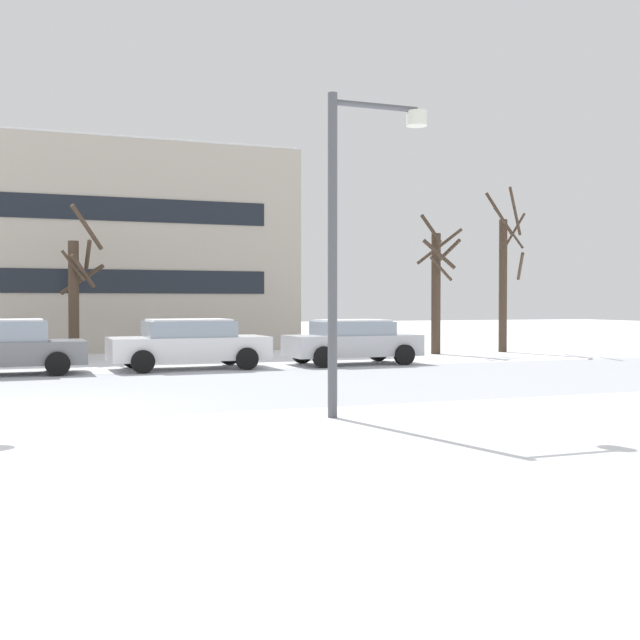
{
  "coord_description": "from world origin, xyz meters",
  "views": [
    {
      "loc": [
        0.24,
        -14.26,
        1.92
      ],
      "look_at": [
        7.13,
        4.73,
        1.47
      ],
      "focal_mm": 43.3,
      "sensor_mm": 36.0,
      "label": 1
    }
  ],
  "objects": [
    {
      "name": "street_lamp",
      "position": [
        5.15,
        -2.25,
        3.33
      ],
      "size": [
        1.81,
        0.36,
        5.4
      ],
      "color": "#4C4F54",
      "rests_on": "ground"
    },
    {
      "name": "road_surface",
      "position": [
        0.0,
        3.13,
        0.0
      ],
      "size": [
        80.0,
        8.25,
        0.0
      ],
      "color": "#B7BCC4",
      "rests_on": "ground"
    },
    {
      "name": "ground_plane",
      "position": [
        0.0,
        0.0,
        0.0
      ],
      "size": [
        120.0,
        120.0,
        0.0
      ],
      "primitive_type": "plane",
      "color": "white"
    },
    {
      "name": "parked_car_silver",
      "position": [
        9.38,
        7.97,
        0.72
      ],
      "size": [
        4.18,
        2.16,
        1.4
      ],
      "color": "silver",
      "rests_on": "ground"
    },
    {
      "name": "building_far_left",
      "position": [
        2.37,
        20.41,
        4.14
      ],
      "size": [
        15.88,
        9.31,
        8.29
      ],
      "color": "#B2A899",
      "rests_on": "ground"
    },
    {
      "name": "parked_car_white",
      "position": [
        4.27,
        8.05,
        0.75
      ],
      "size": [
        4.58,
        2.27,
        1.45
      ],
      "color": "white",
      "rests_on": "ground"
    },
    {
      "name": "tree_far_right",
      "position": [
        1.34,
        12.65,
        2.31
      ],
      "size": [
        1.48,
        2.04,
        5.11
      ],
      "color": "#423326",
      "rests_on": "ground"
    },
    {
      "name": "tree_far_mid",
      "position": [
        17.22,
        11.52,
        2.95
      ],
      "size": [
        1.76,
        1.7,
        6.35
      ],
      "color": "#423326",
      "rests_on": "ground"
    },
    {
      "name": "tree_far_left",
      "position": [
        14.18,
        11.37,
        2.58
      ],
      "size": [
        2.05,
        2.07,
        5.22
      ],
      "color": "#423326",
      "rests_on": "ground"
    }
  ]
}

